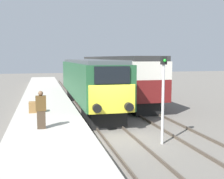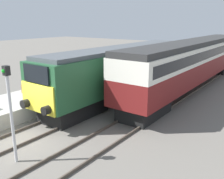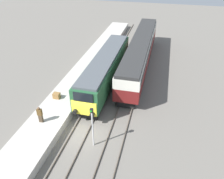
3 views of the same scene
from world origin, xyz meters
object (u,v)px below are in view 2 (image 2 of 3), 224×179
object	(u,v)px
locomotive	(123,69)
luggage_crate	(28,89)
signal_post	(10,107)
passenger_carriage	(195,59)

from	to	relation	value
locomotive	luggage_crate	xyz separation A→B (m)	(-3.92, -5.61, -0.99)
locomotive	signal_post	distance (m)	10.43
passenger_carriage	signal_post	size ratio (longest dim) A/B	5.41
locomotive	luggage_crate	world-z (taller)	locomotive
passenger_carriage	luggage_crate	distance (m)	13.61
passenger_carriage	luggage_crate	size ratio (longest dim) A/B	30.62
locomotive	luggage_crate	distance (m)	6.91
signal_post	luggage_crate	world-z (taller)	signal_post
locomotive	passenger_carriage	xyz separation A→B (m)	(3.40, 5.79, 0.33)
signal_post	luggage_crate	size ratio (longest dim) A/B	5.66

